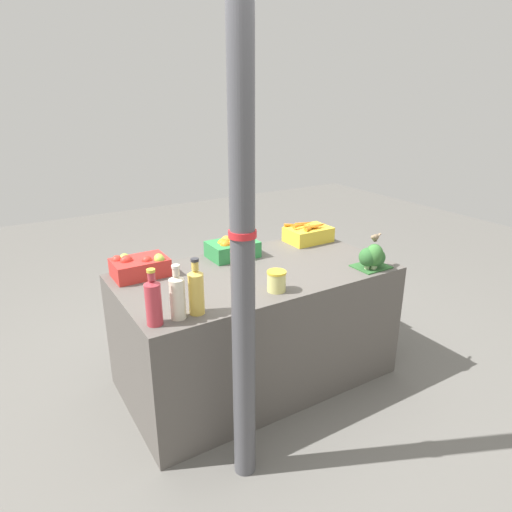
{
  "coord_description": "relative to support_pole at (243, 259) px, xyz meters",
  "views": [
    {
      "loc": [
        -1.39,
        -2.27,
        1.85
      ],
      "look_at": [
        0.0,
        0.0,
        0.88
      ],
      "focal_mm": 32.0,
      "sensor_mm": 36.0,
      "label": 1
    }
  ],
  "objects": [
    {
      "name": "orange_crate",
      "position": [
        0.48,
        0.97,
        -0.32
      ],
      "size": [
        0.32,
        0.23,
        0.15
      ],
      "color": "#2D8442",
      "rests_on": "market_table"
    },
    {
      "name": "juice_bottle_cloudy",
      "position": [
        -0.18,
        0.33,
        -0.26
      ],
      "size": [
        0.08,
        0.08,
        0.28
      ],
      "color": "beige",
      "rests_on": "market_table"
    },
    {
      "name": "sparrow_bird",
      "position": [
        1.15,
        0.34,
        -0.19
      ],
      "size": [
        0.13,
        0.06,
        0.05
      ],
      "rotation": [
        0.0,
        0.0,
        -2.77
      ],
      "color": "#4C3D2D",
      "rests_on": "broccoli_pile"
    },
    {
      "name": "juice_bottle_golden",
      "position": [
        -0.08,
        0.33,
        -0.26
      ],
      "size": [
        0.08,
        0.08,
        0.3
      ],
      "color": "gold",
      "rests_on": "market_table"
    },
    {
      "name": "market_table",
      "position": [
        0.48,
        0.67,
        -0.77
      ],
      "size": [
        1.71,
        0.91,
        0.78
      ],
      "primitive_type": "cube",
      "color": "#56514C",
      "rests_on": "ground_plane"
    },
    {
      "name": "apple_crate",
      "position": [
        -0.17,
        0.97,
        -0.32
      ],
      "size": [
        0.32,
        0.23,
        0.14
      ],
      "color": "red",
      "rests_on": "market_table"
    },
    {
      "name": "juice_bottle_ruby",
      "position": [
        -0.3,
        0.33,
        -0.26
      ],
      "size": [
        0.08,
        0.08,
        0.29
      ],
      "color": "#B2333D",
      "rests_on": "market_table"
    },
    {
      "name": "carrot_crate",
      "position": [
        1.12,
        0.97,
        -0.32
      ],
      "size": [
        0.32,
        0.23,
        0.15
      ],
      "color": "gold",
      "rests_on": "market_table"
    },
    {
      "name": "support_pole",
      "position": [
        0.0,
        0.0,
        0.0
      ],
      "size": [
        0.12,
        0.12,
        2.32
      ],
      "color": "#4C4C51",
      "rests_on": "ground_plane"
    },
    {
      "name": "broccoli_pile",
      "position": [
        1.12,
        0.31,
        -0.3
      ],
      "size": [
        0.22,
        0.19,
        0.17
      ],
      "color": "#2D602D",
      "rests_on": "market_table"
    },
    {
      "name": "pickle_jar",
      "position": [
        0.42,
        0.35,
        -0.32
      ],
      "size": [
        0.11,
        0.11,
        0.12
      ],
      "color": "#D1CC75",
      "rests_on": "market_table"
    },
    {
      "name": "ground_plane",
      "position": [
        0.48,
        0.67,
        -1.16
      ],
      "size": [
        10.0,
        10.0,
        0.0
      ],
      "primitive_type": "plane",
      "color": "#605E59"
    }
  ]
}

